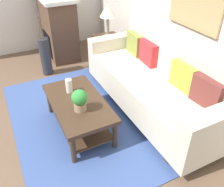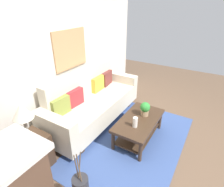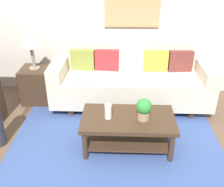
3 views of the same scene
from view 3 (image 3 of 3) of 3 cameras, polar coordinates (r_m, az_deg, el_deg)
ground_plane at (r=3.03m, az=0.50°, el=-16.61°), size 9.27×9.27×0.00m
wall_back at (r=4.27m, az=1.49°, el=17.70°), size 5.27×0.10×2.70m
area_rug at (r=3.40m, az=0.77°, el=-10.57°), size 2.62×1.69×0.01m
couch at (r=4.04m, az=4.12°, el=3.29°), size 2.36×0.84×1.08m
throw_pillow_olive at (r=4.10m, az=-6.35°, el=7.34°), size 0.37×0.15×0.32m
throw_pillow_crimson at (r=4.06m, az=-1.10°, el=7.31°), size 0.37×0.15×0.32m
throw_pillow_mustard at (r=4.09m, az=9.46°, el=7.07°), size 0.36×0.13×0.32m
throw_pillow_maroon at (r=4.16m, az=14.59°, el=6.86°), size 0.37×0.16×0.32m
coffee_table at (r=3.17m, az=3.47°, el=-6.89°), size 1.10×0.60×0.43m
tabletop_vase at (r=3.04m, az=-0.84°, el=-3.91°), size 0.08×0.08×0.18m
potted_plant_tabletop at (r=3.01m, az=6.91°, el=-3.28°), size 0.18×0.18×0.26m
side_table at (r=4.34m, az=-15.92°, el=1.80°), size 0.44×0.44×0.56m
table_lamp at (r=4.08m, az=-17.25°, el=10.80°), size 0.28×0.28×0.57m
framed_painting at (r=4.18m, az=4.47°, el=19.13°), size 0.85×0.03×0.74m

